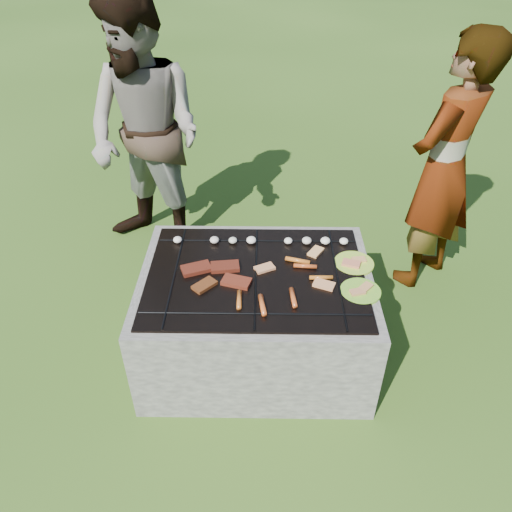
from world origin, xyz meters
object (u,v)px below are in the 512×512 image
at_px(plate_far, 354,263).
at_px(cook, 444,169).
at_px(plate_near, 361,291).
at_px(bystander, 146,136).
at_px(fire_pit, 256,317).

height_order(plate_far, cook, cook).
bearing_deg(plate_far, cook, 46.17).
bearing_deg(cook, plate_near, 12.04).
relative_size(plate_far, bystander, 0.16).
xyz_separation_m(fire_pit, plate_far, (0.56, 0.11, 0.33)).
xyz_separation_m(plate_far, bystander, (-1.34, 1.01, 0.33)).
bearing_deg(fire_pit, plate_far, 11.16).
bearing_deg(plate_far, fire_pit, -168.84).
height_order(fire_pit, cook, cook).
bearing_deg(bystander, plate_far, -6.99).
bearing_deg(plate_near, cook, 54.83).
relative_size(fire_pit, plate_near, 5.03).
bearing_deg(cook, fire_pit, -9.75).
bearing_deg(plate_near, bystander, 137.00).
relative_size(cook, bystander, 0.93).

